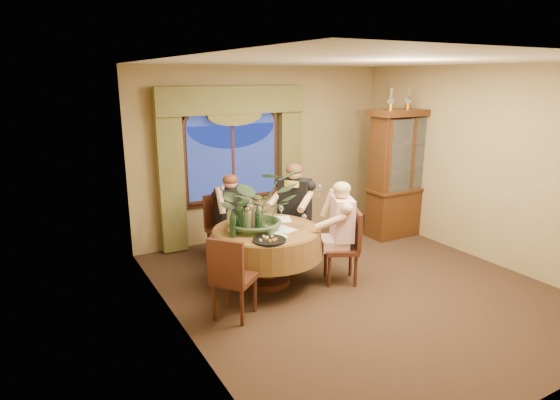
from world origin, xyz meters
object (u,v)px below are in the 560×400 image
centerpiece_plant (256,177)px  wine_bottle_2 (258,219)px  stoneware_vase (257,216)px  wine_bottle_1 (232,224)px  wine_bottle_3 (239,215)px  oil_lamp_left (391,99)px  oil_lamp_center (408,98)px  dining_table (267,256)px  chair_right (341,247)px  person_pink (342,232)px  china_cabinet (403,173)px  chair_back (224,229)px  wine_bottle_4 (230,219)px  chair_back_right (293,227)px  olive_bowl (269,227)px  chair_front_left (234,276)px  person_scarf (295,211)px  wine_bottle_5 (248,217)px  oil_lamp_right (425,98)px  person_back (231,218)px  wine_bottle_0 (243,221)px

centerpiece_plant → wine_bottle_2: 0.52m
stoneware_vase → wine_bottle_1: wine_bottle_1 is taller
wine_bottle_2 → wine_bottle_3: bearing=120.2°
oil_lamp_left → wine_bottle_1: (-3.07, -0.73, -1.37)m
oil_lamp_center → dining_table: bearing=-167.8°
chair_right → oil_lamp_center: bearing=-35.8°
person_pink → wine_bottle_2: size_ratio=4.07×
china_cabinet → wine_bottle_2: size_ratio=6.42×
chair_back → wine_bottle_4: (-0.29, -0.90, 0.44)m
dining_table → wine_bottle_2: size_ratio=4.42×
chair_back_right → chair_back: (-0.91, 0.44, 0.00)m
oil_lamp_left → chair_back_right: size_ratio=0.35×
centerpiece_plant → olive_bowl: (0.12, -0.11, -0.64)m
chair_back → chair_front_left: same height
person_pink → wine_bottle_1: 1.46m
chair_back → oil_lamp_center: bearing=164.0°
centerpiece_plant → olive_bowl: size_ratio=7.83×
oil_lamp_center → person_scarf: oil_lamp_center is taller
stoneware_vase → chair_right: bearing=-30.0°
chair_right → centerpiece_plant: 1.44m
person_scarf → person_pink: bearing=148.9°
chair_back → person_scarf: bearing=147.8°
chair_back_right → wine_bottle_5: size_ratio=2.91×
oil_lamp_right → chair_back: 3.92m
chair_front_left → wine_bottle_1: wine_bottle_1 is taller
wine_bottle_1 → person_back: bearing=67.7°
china_cabinet → chair_front_left: (-3.65, -1.23, -0.58)m
olive_bowl → person_scarf: bearing=39.2°
person_back → wine_bottle_0: 1.10m
chair_back → wine_bottle_1: size_ratio=2.91×
oil_lamp_right → olive_bowl: (-3.27, -0.65, -1.51)m
person_scarf → centerpiece_plant: bearing=82.8°
china_cabinet → oil_lamp_center: 1.23m
centerpiece_plant → wine_bottle_5: bearing=-169.1°
person_back → stoneware_vase: person_back is taller
chair_front_left → centerpiece_plant: size_ratio=0.81×
wine_bottle_0 → wine_bottle_2: bearing=2.4°
person_scarf → wine_bottle_3: bearing=72.9°
chair_back → wine_bottle_1: bearing=63.5°
person_pink → wine_bottle_2: 1.13m
wine_bottle_1 → wine_bottle_3: size_ratio=1.00×
chair_back_right → wine_bottle_0: 1.34m
chair_right → wine_bottle_3: size_ratio=2.91×
chair_back_right → wine_bottle_1: size_ratio=2.91×
wine_bottle_1 → wine_bottle_4: size_ratio=1.00×
china_cabinet → oil_lamp_left: oil_lamp_left is taller
china_cabinet → chair_front_left: china_cabinet is taller
chair_back_right → person_pink: bearing=151.6°
china_cabinet → wine_bottle_2: bearing=-167.5°
dining_table → person_scarf: person_scarf is taller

